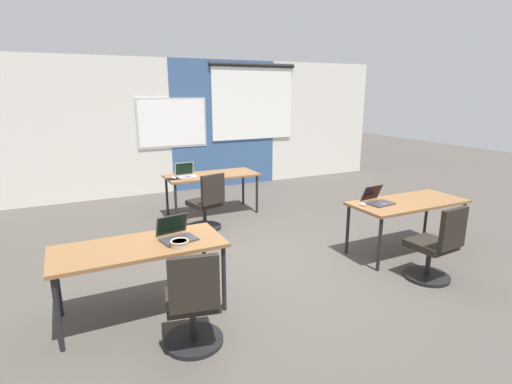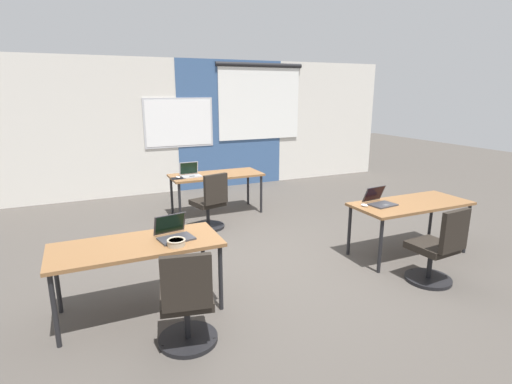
% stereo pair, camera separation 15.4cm
% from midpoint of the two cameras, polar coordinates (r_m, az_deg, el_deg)
% --- Properties ---
extents(ground_plane, '(24.00, 24.00, 0.00)m').
position_cam_midpoint_polar(ground_plane, '(5.28, 1.26, -9.56)').
color(ground_plane, '#47423D').
extents(back_wall_assembly, '(10.00, 0.27, 2.80)m').
position_cam_midpoint_polar(back_wall_assembly, '(8.80, -11.32, 9.36)').
color(back_wall_assembly, silver).
rests_on(back_wall_assembly, ground).
extents(desk_near_left, '(1.60, 0.70, 0.72)m').
position_cam_midpoint_polar(desk_near_left, '(3.99, -17.54, -8.12)').
color(desk_near_left, brown).
rests_on(desk_near_left, ground).
extents(desk_near_right, '(1.60, 0.70, 0.72)m').
position_cam_midpoint_polar(desk_near_right, '(5.62, 20.31, -1.83)').
color(desk_near_right, brown).
rests_on(desk_near_right, ground).
extents(desk_far_center, '(1.60, 0.70, 0.72)m').
position_cam_midpoint_polar(desk_far_center, '(7.01, -7.03, 2.08)').
color(desk_far_center, brown).
rests_on(desk_far_center, ground).
extents(laptop_near_right_inner, '(0.36, 0.35, 0.22)m').
position_cam_midpoint_polar(laptop_near_right_inner, '(5.36, 16.34, -1.07)').
color(laptop_near_right_inner, '#333338').
rests_on(laptop_near_right_inner, desk_near_right).
extents(mouse_near_right_inner, '(0.08, 0.11, 0.03)m').
position_cam_midpoint_polar(mouse_near_right_inner, '(5.21, 14.35, -1.73)').
color(mouse_near_right_inner, silver).
rests_on(mouse_near_right_inner, desk_near_right).
extents(chair_near_right_inner, '(0.52, 0.56, 0.92)m').
position_cam_midpoint_polar(chair_near_right_inner, '(4.97, 23.66, -7.70)').
color(chair_near_right_inner, black).
rests_on(chair_near_right_inner, ground).
extents(laptop_near_left_inner, '(0.38, 0.35, 0.23)m').
position_cam_midpoint_polar(laptop_near_left_inner, '(4.02, -12.49, -5.97)').
color(laptop_near_left_inner, '#333338').
rests_on(laptop_near_left_inner, desk_near_left).
extents(chair_near_left_inner, '(0.52, 0.57, 0.92)m').
position_cam_midpoint_polar(chair_near_left_inner, '(3.50, -10.38, -16.16)').
color(chair_near_left_inner, black).
rests_on(chair_near_left_inner, ground).
extents(laptop_far_left, '(0.34, 0.28, 0.24)m').
position_cam_midpoint_polar(laptop_far_left, '(6.85, -10.70, 2.60)').
color(laptop_far_left, '#9E9EA3').
rests_on(laptop_far_left, desk_far_center).
extents(mousepad_far_left, '(0.22, 0.19, 0.00)m').
position_cam_midpoint_polar(mousepad_far_left, '(6.73, -12.43, 1.86)').
color(mousepad_far_left, black).
rests_on(mousepad_far_left, desk_far_center).
extents(mouse_far_left, '(0.09, 0.11, 0.03)m').
position_cam_midpoint_polar(mouse_far_left, '(6.72, -12.44, 2.02)').
color(mouse_far_left, silver).
rests_on(mouse_far_left, mousepad_far_left).
extents(chair_far_left, '(0.54, 0.59, 0.92)m').
position_cam_midpoint_polar(chair_far_left, '(6.27, -7.80, -2.10)').
color(chair_far_left, black).
rests_on(chair_far_left, ground).
extents(snack_bowl, '(0.18, 0.18, 0.06)m').
position_cam_midpoint_polar(snack_bowl, '(3.83, -12.11, -7.21)').
color(snack_bowl, tan).
rests_on(snack_bowl, desk_near_left).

